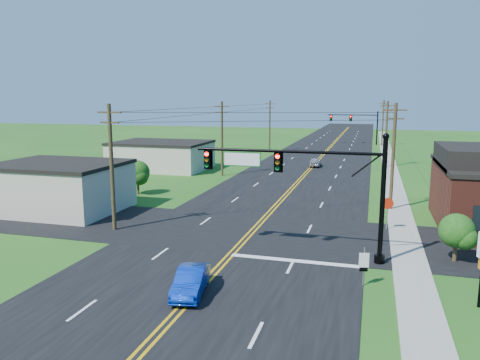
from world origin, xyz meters
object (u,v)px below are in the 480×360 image
(signal_mast_far, at_px, (355,122))
(blue_car, at_px, (191,282))
(stop_sign, at_px, (388,207))
(route_sign, at_px, (364,264))
(signal_mast_main, at_px, (304,178))

(signal_mast_far, xyz_separation_m, blue_car, (-4.45, -78.94, -3.92))
(blue_car, xyz_separation_m, stop_sign, (9.36, 14.18, 1.11))
(signal_mast_far, distance_m, route_sign, 75.76)
(blue_car, bearing_deg, signal_mast_main, 47.97)
(signal_mast_main, bearing_deg, signal_mast_far, 89.92)
(stop_sign, bearing_deg, signal_mast_far, 90.57)
(signal_mast_far, bearing_deg, signal_mast_main, -90.08)
(stop_sign, bearing_deg, signal_mast_main, -128.46)
(signal_mast_main, relative_size, route_sign, 5.63)
(route_sign, bearing_deg, blue_car, -169.58)
(blue_car, relative_size, route_sign, 1.88)
(signal_mast_far, height_order, route_sign, signal_mast_far)
(signal_mast_main, relative_size, signal_mast_far, 1.03)
(route_sign, distance_m, stop_sign, 10.94)
(route_sign, bearing_deg, signal_mast_far, 80.40)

